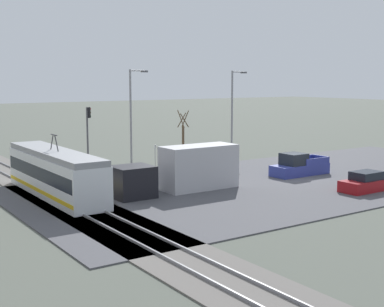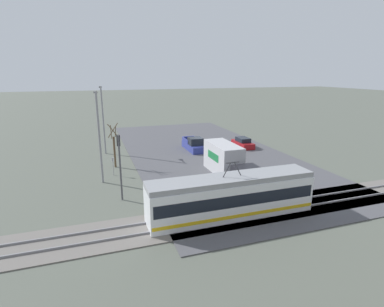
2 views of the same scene
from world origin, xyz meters
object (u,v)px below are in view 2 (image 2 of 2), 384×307
Objects in this scene: sedan_car_0 at (243,143)px; traffic_light_pole at (120,159)px; box_truck at (228,163)px; pickup_truck at (194,145)px; light_rail_tram at (231,196)px; street_tree at (114,148)px; street_lamp_mid_block at (99,132)px; no_parking_sign at (113,164)px; street_lamp_near_crossing at (103,116)px.

traffic_light_pole reaches higher than sedan_car_0.
pickup_truck is (-0.17, -11.80, -0.78)m from box_truck.
light_rail_tram is at bearing -120.37° from sedan_car_0.
light_rail_tram is at bearing 115.40° from street_tree.
box_truck is 13.73m from street_lamp_mid_block.
no_parking_sign is at bearing 81.40° from street_tree.
street_tree is (11.45, 4.42, 1.59)m from pickup_truck.
traffic_light_pole is at bearing 91.73° from street_lamp_near_crossing.
street_lamp_mid_block is at bearing -157.79° from sedan_car_0.
street_lamp_near_crossing is at bearing -88.14° from no_parking_sign.
street_lamp_mid_block is (13.13, 9.13, 4.44)m from pickup_truck.
street_lamp_mid_block is (1.41, -5.20, 1.50)m from traffic_light_pole.
pickup_truck reaches higher than no_parking_sign.
street_tree is 7.52m from street_lamp_near_crossing.
pickup_truck is 1.28× the size of sedan_car_0.
pickup_truck is 1.02× the size of street_tree.
street_lamp_mid_block reaches higher than no_parking_sign.
no_parking_sign is at bearing 91.86° from street_lamp_near_crossing.
box_truck is 11.83m from pickup_truck.
street_lamp_near_crossing is at bearing -69.99° from light_rail_tram.
traffic_light_pole is at bearing 91.54° from no_parking_sign.
traffic_light_pole is 10.00m from street_tree.
box_truck is 1.08× the size of street_lamp_near_crossing.
no_parking_sign reaches higher than sedan_car_0.
traffic_light_pole is at bearing 50.73° from pickup_truck.
street_lamp_mid_block is at bearing 85.56° from street_lamp_near_crossing.
street_tree reaches higher than sedan_car_0.
traffic_light_pole reaches higher than street_tree.
street_tree is at bearing 96.32° from street_lamp_near_crossing.
light_rail_tram reaches higher than sedan_car_0.
street_lamp_mid_block reaches higher than light_rail_tram.
no_parking_sign is at bearing -20.70° from box_truck.
street_lamp_mid_block is at bearing -11.64° from box_truck.
no_parking_sign is (7.97, -12.89, -0.40)m from light_rail_tram.
no_parking_sign is (-1.23, -1.76, -4.01)m from street_lamp_mid_block.
street_lamp_mid_block reaches higher than street_tree.
pickup_truck is at bearing -90.81° from box_truck.
sedan_car_0 is at bearing -168.92° from street_tree.
light_rail_tram is 1.33× the size of box_truck.
street_lamp_near_crossing reaches higher than traffic_light_pole.
street_lamp_near_crossing is at bearing -11.60° from pickup_truck.
street_tree reaches higher than light_rail_tram.
street_tree is at bearing -98.60° from no_parking_sign.
street_tree is 2.61× the size of no_parking_sign.
box_truck reaches higher than no_parking_sign.
light_rail_tram is 20.65m from pickup_truck.
street_lamp_near_crossing is at bearing -49.89° from box_truck.
traffic_light_pole is at bearing -37.31° from light_rail_tram.
street_lamp_near_crossing reaches higher than box_truck.
pickup_truck is 14.00m from no_parking_sign.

